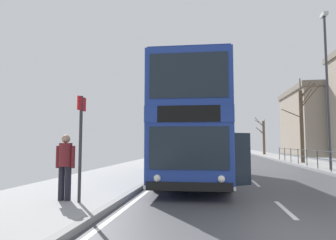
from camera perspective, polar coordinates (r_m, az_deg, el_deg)
name	(u,v)px	position (r m, az deg, el deg)	size (l,w,h in m)	color
double_decker_bus_main	(194,128)	(13.20, 5.06, -1.50)	(3.44, 10.48, 4.47)	navy
pedestrian_companion	(65,163)	(8.22, -19.52, -7.95)	(0.54, 0.35, 1.72)	black
bus_stop_sign_near	(81,136)	(7.82, -16.77, -3.10)	(0.08, 0.44, 2.72)	#2D2D33
street_lamp_far_side	(327,79)	(19.42, 28.74, 7.07)	(0.28, 0.60, 9.20)	#38383D
bare_tree_far_00	(302,121)	(25.20, 24.82, -0.14)	(2.68, 3.39, 6.90)	#4C3D2D
bare_tree_far_01	(264,137)	(41.67, 18.26, -3.12)	(1.55, 1.98, 5.05)	brown
background_building_00	(331,122)	(44.89, 29.33, -0.28)	(10.77, 12.53, 9.04)	gray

